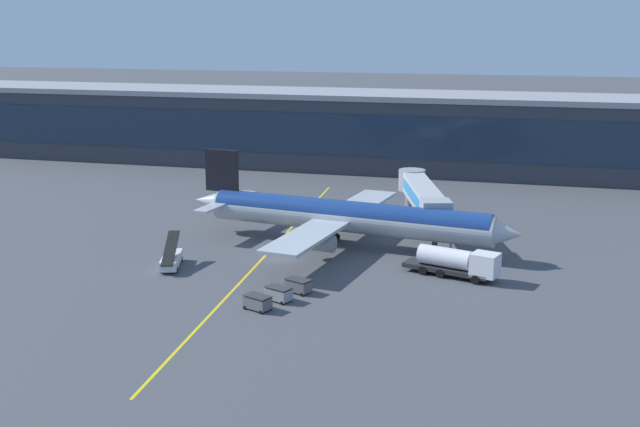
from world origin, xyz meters
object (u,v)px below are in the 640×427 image
at_px(belt_loader, 171,259).
at_px(baggage_cart_2, 298,285).
at_px(fuel_tanker, 457,262).
at_px(main_airliner, 345,216).
at_px(baggage_cart_1, 279,293).
at_px(baggage_cart_0, 258,302).

relative_size(belt_loader, baggage_cart_2, 2.30).
distance_m(fuel_tanker, belt_loader, 32.61).
bearing_deg(baggage_cart_2, main_airliner, 87.90).
bearing_deg(belt_loader, baggage_cart_1, -26.32).
xyz_separation_m(main_airliner, fuel_tanker, (14.87, -9.27, -2.09)).
relative_size(main_airliner, baggage_cart_0, 14.45).
height_order(main_airliner, baggage_cart_0, main_airliner).
bearing_deg(baggage_cart_0, baggage_cart_1, 67.63).
bearing_deg(main_airliner, baggage_cart_2, -92.10).
xyz_separation_m(main_airliner, baggage_cart_0, (-3.12, -24.59, -3.06)).
relative_size(main_airliner, baggage_cart_1, 14.45).
xyz_separation_m(main_airliner, belt_loader, (-17.39, -13.97, -2.85)).
xyz_separation_m(fuel_tanker, baggage_cart_2, (-15.55, -9.41, -0.96)).
relative_size(belt_loader, baggage_cart_0, 2.30).
bearing_deg(baggage_cart_1, belt_loader, 153.68).
bearing_deg(fuel_tanker, main_airliner, 148.07).
relative_size(fuel_tanker, baggage_cart_2, 3.64).
bearing_deg(belt_loader, fuel_tanker, 8.30).
xyz_separation_m(belt_loader, baggage_cart_2, (16.70, -4.70, -0.21)).
distance_m(main_airliner, baggage_cart_2, 18.93).
bearing_deg(baggage_cart_2, fuel_tanker, 31.16).
xyz_separation_m(main_airliner, baggage_cart_2, (-0.68, -18.67, -3.06)).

